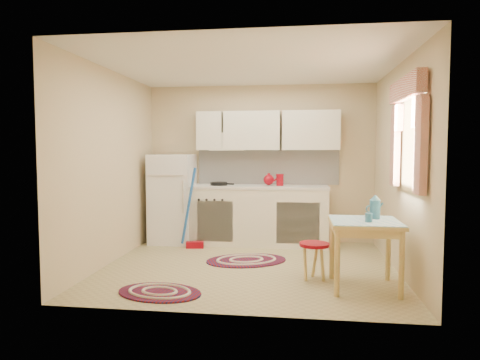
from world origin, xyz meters
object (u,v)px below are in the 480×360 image
at_px(table, 364,255).
at_px(stool, 314,261).
at_px(fridge, 172,199).
at_px(base_cabinets, 254,216).

bearing_deg(table, stool, 155.99).
relative_size(fridge, stool, 3.33).
relative_size(base_cabinets, table, 3.12).
relative_size(fridge, table, 1.94).
height_order(fridge, base_cabinets, fridge).
bearing_deg(fridge, base_cabinets, 2.21).
bearing_deg(stool, fridge, 141.82).
height_order(base_cabinets, table, base_cabinets).
xyz_separation_m(fridge, table, (2.67, -1.92, -0.34)).
xyz_separation_m(base_cabinets, stool, (0.86, -1.74, -0.23)).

